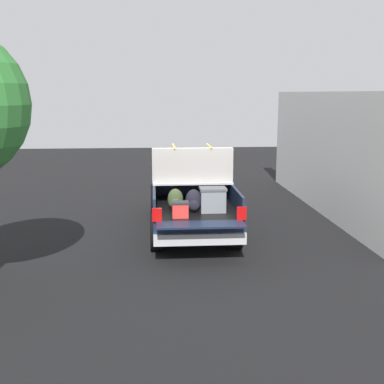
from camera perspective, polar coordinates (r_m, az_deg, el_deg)
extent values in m
plane|color=black|center=(13.21, -0.20, -4.18)|extent=(40.00, 40.00, 0.00)
cube|color=#162138|center=(13.06, -0.20, -1.50)|extent=(5.50, 1.92, 0.43)
cube|color=black|center=(11.84, 0.22, -1.65)|extent=(2.80, 1.80, 0.04)
cube|color=#162138|center=(11.75, -4.30, -0.63)|extent=(2.80, 0.06, 0.50)
cube|color=#162138|center=(11.90, 4.69, -0.49)|extent=(2.80, 0.06, 0.50)
cube|color=#162138|center=(13.13, -0.26, 0.65)|extent=(0.06, 1.80, 0.50)
cube|color=#162138|center=(10.22, 0.98, -3.73)|extent=(0.55, 1.80, 0.04)
cube|color=#B2B2B7|center=(12.50, -0.06, 1.37)|extent=(1.25, 1.92, 0.04)
cube|color=#162138|center=(14.29, -0.60, 1.51)|extent=(2.30, 1.92, 0.50)
cube|color=#2D3842|center=(14.11, -0.58, 3.41)|extent=(1.94, 1.76, 0.48)
cube|color=#162138|center=(15.63, -0.93, 2.12)|extent=(0.40, 1.82, 0.38)
cube|color=#B2B2B7|center=(10.45, 0.90, -5.28)|extent=(0.24, 1.92, 0.24)
cube|color=red|center=(10.38, -3.99, -2.60)|extent=(0.06, 0.20, 0.28)
cube|color=red|center=(10.54, 5.63, -2.42)|extent=(0.06, 0.20, 0.28)
cylinder|color=black|center=(14.77, -4.11, -0.81)|extent=(0.88, 0.30, 0.88)
cylinder|color=black|center=(14.88, 2.68, -0.71)|extent=(0.88, 0.30, 0.88)
cylinder|color=black|center=(11.37, -3.99, -4.46)|extent=(0.88, 0.30, 0.88)
cylinder|color=black|center=(11.52, 4.82, -4.27)|extent=(0.88, 0.30, 0.88)
cube|color=slate|center=(11.20, 2.37, -1.00)|extent=(0.40, 0.55, 0.49)
cube|color=#505359|center=(11.15, 2.38, 0.37)|extent=(0.44, 0.59, 0.05)
ellipsoid|color=black|center=(11.13, 0.18, -1.00)|extent=(0.20, 0.36, 0.52)
ellipsoid|color=black|center=(11.04, 0.22, -1.52)|extent=(0.09, 0.25, 0.23)
ellipsoid|color=#384728|center=(11.35, -1.90, -0.85)|extent=(0.20, 0.35, 0.49)
ellipsoid|color=#384728|center=(11.25, -1.87, -1.33)|extent=(0.09, 0.25, 0.22)
cube|color=red|center=(10.70, -1.34, -2.10)|extent=(0.26, 0.34, 0.30)
cube|color=#262628|center=(10.67, -1.35, -1.21)|extent=(0.28, 0.36, 0.04)
cube|color=#9E9993|center=(12.46, -0.06, 2.41)|extent=(0.91, 1.94, 0.42)
cube|color=#9E9993|center=(12.03, 0.07, 4.07)|extent=(0.16, 1.94, 0.40)
cube|color=#9E9993|center=(12.43, -4.09, 3.85)|extent=(0.67, 0.20, 0.22)
cube|color=#9E9993|center=(12.56, 3.89, 3.93)|extent=(0.67, 0.20, 0.22)
cube|color=yellow|center=(12.36, -2.09, 5.23)|extent=(1.01, 0.03, 0.02)
cube|color=yellow|center=(12.42, 1.95, 5.26)|extent=(1.01, 0.03, 0.02)
cube|color=white|center=(15.61, 14.62, 4.44)|extent=(9.87, 0.36, 3.53)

